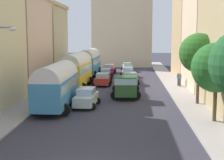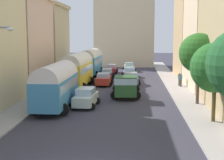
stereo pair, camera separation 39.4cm
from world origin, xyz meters
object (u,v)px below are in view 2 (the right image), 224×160
(parked_bus_0, at_px, (56,84))
(car_6, at_px, (111,69))
(pedestrian_1, at_px, (181,79))
(cargo_truck_0, at_px, (126,85))
(car_3, at_px, (86,97))
(car_0, at_px, (131,79))
(car_5, at_px, (107,74))
(pedestrian_0, at_px, (179,79))
(car_4, at_px, (103,79))
(car_1, at_px, (129,72))
(car_2, at_px, (129,67))
(parked_bus_2, at_px, (91,61))
(parked_bus_1, at_px, (77,69))

(parked_bus_0, height_order, car_6, parked_bus_0)
(car_6, bearing_deg, pedestrian_1, -57.49)
(cargo_truck_0, height_order, car_3, cargo_truck_0)
(car_0, height_order, car_5, car_0)
(pedestrian_0, bearing_deg, car_4, 177.51)
(car_0, relative_size, car_6, 0.87)
(car_3, xyz_separation_m, pedestrian_0, (9.77, 12.13, 0.17))
(parked_bus_0, distance_m, car_1, 22.88)
(car_0, distance_m, pedestrian_0, 6.10)
(car_2, relative_size, car_3, 1.04)
(car_3, bearing_deg, car_6, 89.14)
(pedestrian_0, xyz_separation_m, pedestrian_1, (0.09, -0.70, 0.03))
(car_0, bearing_deg, car_5, 123.11)
(parked_bus_0, height_order, car_2, parked_bus_0)
(car_5, xyz_separation_m, car_6, (0.11, 7.28, -0.00))
(parked_bus_0, xyz_separation_m, car_4, (2.81, 13.47, -1.37))
(cargo_truck_0, bearing_deg, pedestrian_0, 49.89)
(car_0, bearing_deg, cargo_truck_0, -92.70)
(parked_bus_0, relative_size, car_4, 2.08)
(car_0, xyz_separation_m, car_6, (-3.45, 12.75, -0.04))
(car_2, xyz_separation_m, pedestrian_1, (6.56, -17.91, 0.26))
(parked_bus_2, relative_size, car_3, 2.18)
(parked_bus_0, distance_m, car_4, 13.82)
(parked_bus_0, xyz_separation_m, car_1, (5.90, 22.06, -1.42))
(car_3, relative_size, pedestrian_1, 2.31)
(parked_bus_1, relative_size, cargo_truck_0, 1.25)
(cargo_truck_0, bearing_deg, car_5, 102.29)
(pedestrian_1, bearing_deg, car_1, 123.35)
(cargo_truck_0, xyz_separation_m, car_3, (-3.42, -4.60, -0.41))
(car_3, bearing_deg, car_0, 74.16)
(car_3, bearing_deg, parked_bus_0, -159.15)
(car_1, height_order, car_3, car_3)
(car_1, bearing_deg, car_0, -87.25)
(car_1, distance_m, car_6, 6.01)
(car_5, bearing_deg, car_4, -89.09)
(parked_bus_2, relative_size, pedestrian_1, 5.02)
(cargo_truck_0, xyz_separation_m, car_2, (-0.12, 24.75, -0.48))
(car_4, height_order, car_5, car_4)
(parked_bus_1, height_order, car_0, parked_bus_1)
(car_6, bearing_deg, parked_bus_1, -100.86)
(car_1, xyz_separation_m, car_3, (-3.48, -21.14, 0.11))
(parked_bus_1, height_order, cargo_truck_0, parked_bus_1)
(car_6, relative_size, pedestrian_1, 2.37)
(car_1, xyz_separation_m, pedestrian_1, (6.39, -9.70, 0.30))
(cargo_truck_0, relative_size, car_1, 1.68)
(parked_bus_0, bearing_deg, parked_bus_1, 90.91)
(car_3, relative_size, car_4, 1.03)
(car_1, bearing_deg, pedestrian_0, -55.06)
(pedestrian_0, bearing_deg, parked_bus_2, 138.89)
(car_2, bearing_deg, car_0, -88.04)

